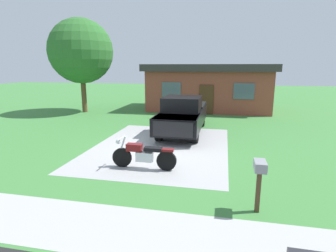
{
  "coord_description": "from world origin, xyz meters",
  "views": [
    {
      "loc": [
        2.56,
        -10.75,
        3.37
      ],
      "look_at": [
        0.3,
        0.07,
        0.9
      ],
      "focal_mm": 28.73,
      "sensor_mm": 36.0,
      "label": 1
    }
  ],
  "objects_px": {
    "mailbox": "(260,173)",
    "pickup_truck": "(183,114)",
    "shade_tree": "(81,51)",
    "motorcycle": "(143,155)",
    "neighbor_house": "(209,87)"
  },
  "relations": [
    {
      "from": "shade_tree",
      "to": "neighbor_house",
      "type": "xyz_separation_m",
      "value": [
        8.97,
        3.3,
        -2.61
      ]
    },
    {
      "from": "motorcycle",
      "to": "mailbox",
      "type": "xyz_separation_m",
      "value": [
        3.43,
        -2.1,
        0.51
      ]
    },
    {
      "from": "mailbox",
      "to": "pickup_truck",
      "type": "bearing_deg",
      "value": 111.27
    },
    {
      "from": "mailbox",
      "to": "neighbor_house",
      "type": "relative_size",
      "value": 0.13
    },
    {
      "from": "mailbox",
      "to": "neighbor_house",
      "type": "xyz_separation_m",
      "value": [
        -2.09,
        15.47,
        0.81
      ]
    },
    {
      "from": "shade_tree",
      "to": "motorcycle",
      "type": "bearing_deg",
      "value": -52.8
    },
    {
      "from": "pickup_truck",
      "to": "shade_tree",
      "type": "distance_m",
      "value": 10.06
    },
    {
      "from": "mailbox",
      "to": "motorcycle",
      "type": "bearing_deg",
      "value": 148.51
    },
    {
      "from": "pickup_truck",
      "to": "shade_tree",
      "type": "bearing_deg",
      "value": 149.91
    },
    {
      "from": "pickup_truck",
      "to": "mailbox",
      "type": "height_order",
      "value": "pickup_truck"
    },
    {
      "from": "motorcycle",
      "to": "shade_tree",
      "type": "xyz_separation_m",
      "value": [
        -7.64,
        10.06,
        3.93
      ]
    },
    {
      "from": "pickup_truck",
      "to": "mailbox",
      "type": "xyz_separation_m",
      "value": [
        2.89,
        -7.43,
        0.03
      ]
    },
    {
      "from": "mailbox",
      "to": "neighbor_house",
      "type": "distance_m",
      "value": 15.63
    },
    {
      "from": "mailbox",
      "to": "shade_tree",
      "type": "relative_size",
      "value": 0.19
    },
    {
      "from": "mailbox",
      "to": "shade_tree",
      "type": "height_order",
      "value": "shade_tree"
    }
  ]
}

